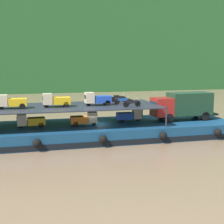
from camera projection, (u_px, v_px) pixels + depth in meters
name	position (u px, v px, depth m)	size (l,w,h in m)	color
ground_plane	(94.00, 138.00, 34.53)	(400.00, 400.00, 0.00)	#7F664C
hillside_far_bank	(50.00, 2.00, 92.81)	(131.80, 30.27, 44.32)	#235628
cargo_barge	(94.00, 131.00, 34.37)	(30.28, 8.74, 1.50)	navy
covered_lorry	(183.00, 105.00, 36.29)	(7.92, 2.52, 3.10)	maroon
cargo_rack	(58.00, 107.00, 33.07)	(21.08, 7.32, 2.00)	#232833
mini_truck_lower_aft	(30.00, 121.00, 32.28)	(2.79, 1.30, 1.38)	gold
mini_truck_lower_mid	(84.00, 119.00, 33.36)	(2.77, 1.24, 1.38)	orange
mini_truck_lower_fore	(130.00, 115.00, 35.66)	(2.77, 1.26, 1.38)	#1E47B7
mini_truck_upper_mid	(12.00, 102.00, 31.37)	(2.76, 1.24, 1.38)	gold
mini_truck_upper_fore	(56.00, 100.00, 32.56)	(2.74, 1.20, 1.38)	gold
mini_truck_upper_bow	(97.00, 99.00, 33.82)	(2.78, 1.27, 1.38)	#1E47B7
motorcycle_upper_port	(132.00, 103.00, 32.66)	(1.90, 0.55, 0.87)	black
motorcycle_upper_centre	(123.00, 100.00, 34.69)	(1.90, 0.55, 0.87)	black
motorcycle_upper_stbd	(118.00, 98.00, 36.82)	(1.90, 0.55, 0.87)	black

